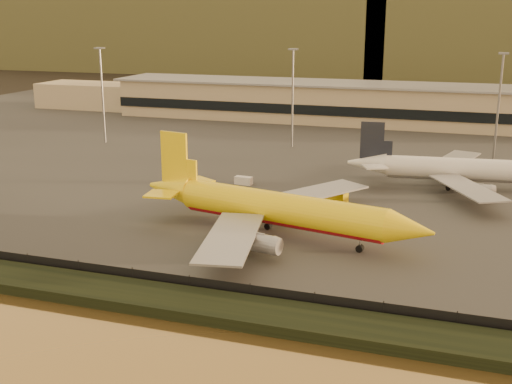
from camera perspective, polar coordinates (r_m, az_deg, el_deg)
ground at (r=93.63m, az=-3.78°, el=-5.76°), size 900.00×900.00×0.00m
embankment at (r=79.14m, az=-8.44°, el=-9.48°), size 320.00×7.00×1.40m
tarmac at (r=182.01m, az=7.49°, el=4.67°), size 320.00×220.00×0.20m
perimeter_fence at (r=82.16m, az=-7.21°, el=-8.00°), size 300.00×0.05×2.20m
terminal_building at (r=213.53m, az=5.27°, el=7.99°), size 202.00×25.00×12.60m
apron_light_masts at (r=157.86m, az=11.69°, el=8.57°), size 152.20×12.20×25.40m
distant_hills at (r=424.20m, az=11.36°, el=14.87°), size 470.00×160.00×70.00m
dhl_cargo_jet at (r=99.96m, az=1.82°, el=-1.53°), size 49.47×47.69×14.85m
white_narrowbody_jet at (r=134.02m, az=17.76°, el=1.89°), size 44.98×43.61×12.92m
gse_vehicle_yellow at (r=119.99m, az=7.05°, el=-0.42°), size 4.96×3.42×2.04m
gse_vehicle_white at (r=131.71m, az=-1.12°, el=1.03°), size 3.67×1.89×1.59m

